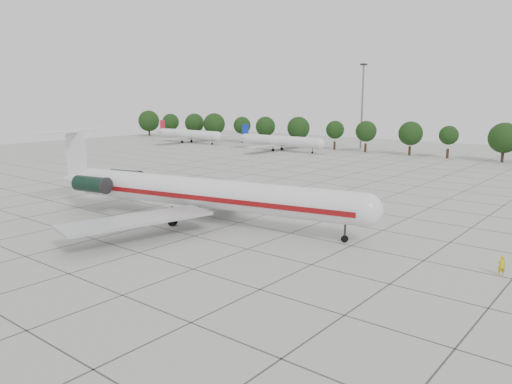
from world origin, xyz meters
TOP-DOWN VIEW (x-y plane):
  - ground at (0.00, 0.00)m, footprint 260.00×260.00m
  - apron_joints at (0.00, 15.00)m, footprint 170.00×170.00m
  - main_airliner at (-5.48, -3.35)m, footprint 47.55×37.01m
  - ground_crew at (30.94, 0.34)m, footprint 0.84×0.78m
  - bg_airliner_a at (-86.10, 73.20)m, footprint 28.24×27.20m
  - bg_airliner_b at (-46.14, 72.08)m, footprint 28.24×27.20m
  - tree_line at (-11.68, 85.00)m, footprint 249.86×8.44m
  - floodlight_mast at (-30.00, 92.00)m, footprint 1.60×1.60m

SIDE VIEW (x-z plane):
  - ground at x=0.00m, z-range 0.00..0.00m
  - apron_joints at x=0.00m, z-range 0.00..0.02m
  - ground_crew at x=30.94m, z-range 0.00..1.92m
  - bg_airliner_a at x=-86.10m, z-range -0.79..6.61m
  - bg_airliner_b at x=-46.14m, z-range -0.79..6.61m
  - main_airliner at x=-5.48m, z-range -1.65..9.60m
  - tree_line at x=-11.68m, z-range 0.87..11.09m
  - floodlight_mast at x=-30.00m, z-range 1.56..27.01m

